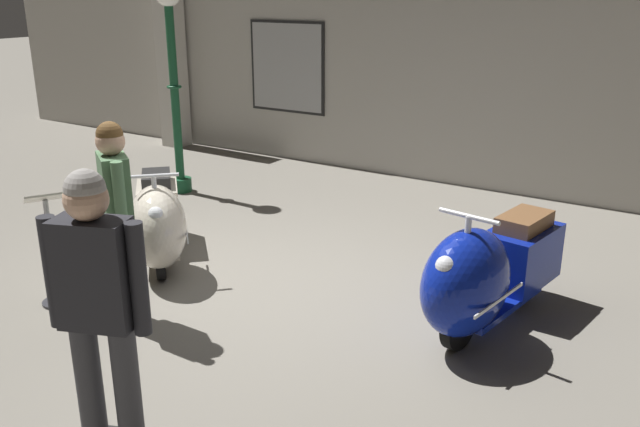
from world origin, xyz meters
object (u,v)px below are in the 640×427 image
(scooter_1, at_px, (484,275))
(visitor_0, at_px, (117,210))
(visitor_1, at_px, (98,301))
(info_stanchion, at_px, (53,258))
(lamppost, at_px, (173,67))
(scooter_0, at_px, (158,221))

(scooter_1, distance_m, visitor_0, 2.90)
(visitor_1, relative_size, info_stanchion, 1.71)
(visitor_0, xyz_separation_m, visitor_1, (1.22, -1.21, 0.05))
(scooter_1, relative_size, lamppost, 0.67)
(visitor_1, bearing_deg, lamppost, 18.19)
(visitor_1, bearing_deg, info_stanchion, 39.38)
(scooter_0, relative_size, info_stanchion, 1.48)
(scooter_1, height_order, visitor_0, visitor_0)
(info_stanchion, bearing_deg, visitor_0, 7.79)
(lamppost, distance_m, info_stanchion, 3.58)
(lamppost, distance_m, visitor_1, 5.41)
(visitor_0, relative_size, visitor_1, 0.95)
(lamppost, bearing_deg, visitor_1, -50.56)
(scooter_0, distance_m, scooter_1, 3.14)
(scooter_1, distance_m, lamppost, 5.09)
(visitor_0, bearing_deg, scooter_0, 65.19)
(visitor_1, height_order, info_stanchion, visitor_1)
(scooter_0, xyz_separation_m, scooter_1, (3.11, 0.39, 0.03))
(scooter_1, bearing_deg, info_stanchion, -56.67)
(scooter_0, height_order, lamppost, lamppost)
(scooter_0, xyz_separation_m, visitor_0, (0.60, -0.98, 0.50))
(visitor_1, bearing_deg, scooter_1, -47.76)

